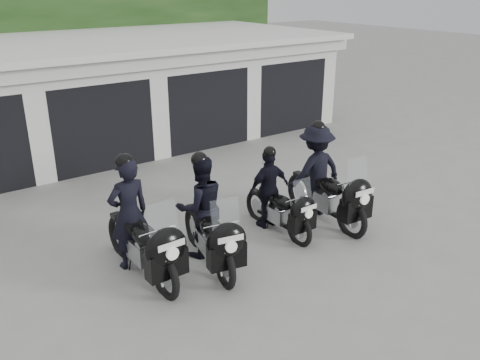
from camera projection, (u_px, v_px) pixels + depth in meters
ground at (229, 258)px, 8.89m from camera, size 80.00×80.00×0.00m
garage_block at (68, 97)px, 14.44m from camera, size 16.40×6.80×2.96m
background_vegetation at (28, 34)px, 17.81m from camera, size 20.00×3.90×5.80m
police_bike_a at (139, 229)px, 8.15m from camera, size 0.74×2.38×2.07m
police_bike_b at (205, 216)px, 8.57m from camera, size 1.09×2.23×1.96m
police_bike_c at (274, 195)px, 9.69m from camera, size 0.93×1.95×1.70m
police_bike_d at (321, 177)px, 10.11m from camera, size 1.28×2.37×2.06m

